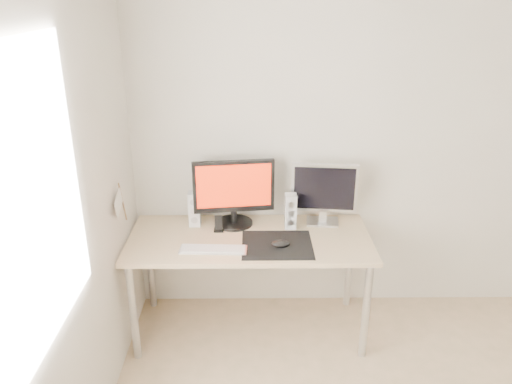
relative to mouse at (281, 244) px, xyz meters
name	(u,v)px	position (x,y,z in m)	size (l,w,h in m)	color
wall_back	(384,145)	(0.73, 0.51, 0.50)	(3.50, 3.50, 0.00)	white
wall_left	(23,285)	(-1.02, -1.24, 0.50)	(3.50, 3.50, 0.00)	white
window_pane	(13,223)	(-1.00, -1.24, 0.75)	(1.30, 1.30, 0.00)	white
mousepad	(277,245)	(-0.02, 0.03, -0.02)	(0.45, 0.40, 0.00)	black
mouse	(281,244)	(0.00, 0.00, 0.00)	(0.12, 0.07, 0.04)	black
desk	(250,247)	(-0.20, 0.14, -0.10)	(1.60, 0.70, 0.73)	#D1B587
main_monitor	(234,191)	(-0.30, 0.33, 0.23)	(0.55, 0.29, 0.47)	black
second_monitor	(324,191)	(0.31, 0.35, 0.22)	(0.45, 0.18, 0.43)	silver
speaker_left	(195,209)	(-0.57, 0.33, 0.10)	(0.08, 0.09, 0.24)	white
speaker_right	(291,211)	(0.08, 0.29, 0.10)	(0.08, 0.09, 0.24)	silver
keyboard	(213,249)	(-0.42, -0.04, -0.02)	(0.43, 0.14, 0.02)	silver
phone_dock	(219,226)	(-0.41, 0.23, 0.01)	(0.06, 0.06, 0.11)	black
pennant	(120,202)	(-0.99, 0.00, 0.29)	(0.01, 0.23, 0.29)	#A57F54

